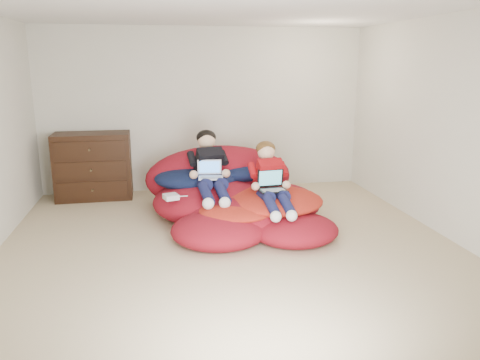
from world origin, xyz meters
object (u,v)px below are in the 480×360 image
object	(u,v)px
beanbag_pile	(233,197)
dresser	(94,166)
older_boy	(209,166)
laptop_black	(272,185)
younger_boy	(270,178)
laptop_white	(210,173)

from	to	relation	value
beanbag_pile	dresser	bearing A→B (deg)	145.60
dresser	older_boy	xyz separation A→B (m)	(1.57, -1.28, 0.22)
dresser	laptop_black	world-z (taller)	dresser
beanbag_pile	laptop_black	size ratio (longest dim) A/B	7.07
younger_boy	dresser	bearing A→B (deg)	141.78
dresser	laptop_white	world-z (taller)	dresser
dresser	older_boy	bearing A→B (deg)	-39.13
older_boy	younger_boy	bearing A→B (deg)	-36.01
younger_boy	laptop_black	distance (m)	0.10
dresser	younger_boy	world-z (taller)	younger_boy
beanbag_pile	laptop_white	xyz separation A→B (m)	(-0.31, -0.08, 0.35)
laptop_white	laptop_black	size ratio (longest dim) A/B	0.94
dresser	laptop_black	size ratio (longest dim) A/B	3.20
older_boy	laptop_black	distance (m)	0.88
beanbag_pile	older_boy	distance (m)	0.52
older_boy	younger_boy	world-z (taller)	older_boy
younger_boy	laptop_black	size ratio (longest dim) A/B	3.10
laptop_black	dresser	bearing A→B (deg)	140.77
laptop_black	younger_boy	bearing A→B (deg)	90.00
older_boy	younger_boy	size ratio (longest dim) A/B	1.12
laptop_white	younger_boy	bearing A→B (deg)	-30.70
younger_boy	beanbag_pile	bearing A→B (deg)	127.28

